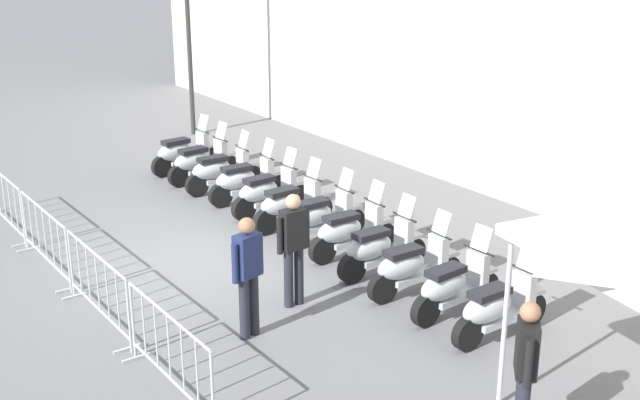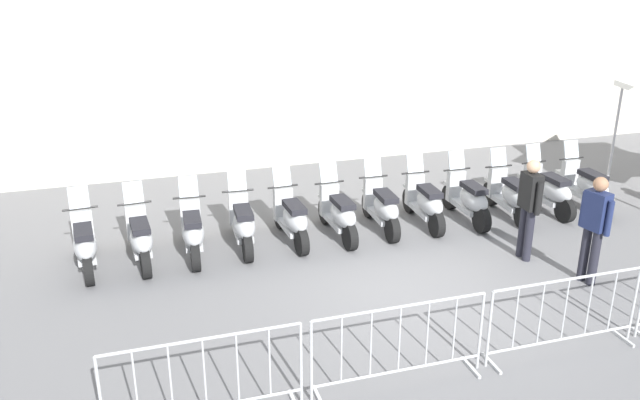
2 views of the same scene
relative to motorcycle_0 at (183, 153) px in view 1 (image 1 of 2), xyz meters
The scene contains 20 objects.
ground_plane 5.28m from the motorcycle_0, 15.61° to the right, with size 120.00×120.00×0.00m, color slate.
motorcycle_0 is the anchor object (origin of this frame).
motorcycle_1 0.86m from the motorcycle_0, ahead, with size 0.72×1.70×1.24m.
motorcycle_2 1.71m from the motorcycle_0, 10.37° to the left, with size 0.59×1.72×1.24m.
motorcycle_3 2.57m from the motorcycle_0, 11.93° to the left, with size 0.60×1.72×1.24m.
motorcycle_4 3.44m from the motorcycle_0, 11.31° to the left, with size 0.71×1.71×1.24m.
motorcycle_5 4.30m from the motorcycle_0, 10.53° to the left, with size 0.69×1.71×1.24m.
motorcycle_6 5.15m from the motorcycle_0, 11.28° to the left, with size 0.62×1.72×1.24m.
motorcycle_7 6.01m from the motorcycle_0, 11.06° to the left, with size 0.62×1.72×1.24m.
motorcycle_8 6.88m from the motorcycle_0, 10.45° to the left, with size 0.65×1.72×1.24m.
motorcycle_9 7.73m from the motorcycle_0, ahead, with size 0.61×1.72×1.24m.
motorcycle_10 8.60m from the motorcycle_0, 10.14° to the left, with size 0.72×1.70×1.24m.
motorcycle_11 9.46m from the motorcycle_0, 10.13° to the left, with size 0.66×1.72×1.24m.
barrier_segment_0 4.46m from the motorcycle_0, 62.34° to the right, with size 2.15×0.80×1.07m.
barrier_segment_1 5.57m from the motorcycle_0, 39.43° to the right, with size 2.15×0.80×1.07m.
barrier_segment_2 7.24m from the motorcycle_0, 25.57° to the right, with size 2.15×0.80×1.07m.
barrier_segment_3 9.18m from the motorcycle_0, 17.21° to the right, with size 2.15×0.80×1.07m.
officer_near_row_end 7.22m from the motorcycle_0, ahead, with size 0.28×0.54×1.73m.
officer_mid_plaza 11.44m from the motorcycle_0, ahead, with size 0.47×0.38×1.73m.
officer_by_barriers 7.95m from the motorcycle_0, ahead, with size 0.35×0.51×1.73m.
Camera 1 is at (12.47, -3.41, 5.51)m, focal length 46.97 mm.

